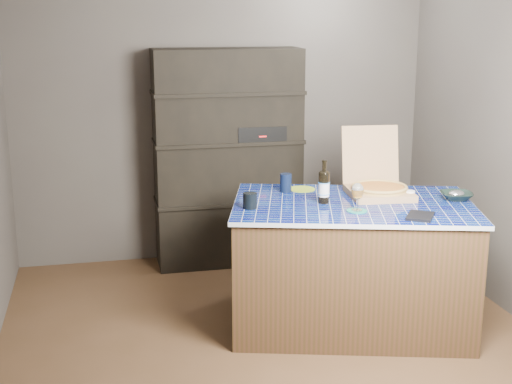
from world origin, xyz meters
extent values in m
plane|color=#533723|center=(0.00, 0.00, 0.00)|extent=(3.50, 3.50, 0.00)
plane|color=#4E4A44|center=(0.00, 1.75, 1.25)|extent=(3.50, 0.00, 3.50)
plane|color=#4E4A44|center=(0.00, -1.75, 1.25)|extent=(3.50, 0.00, 3.50)
cube|color=black|center=(0.00, 1.53, 0.90)|extent=(1.20, 0.40, 1.80)
cube|color=black|center=(0.25, 1.48, 1.12)|extent=(0.40, 0.32, 0.12)
cube|color=#472B1B|center=(0.58, 0.10, 0.42)|extent=(1.73, 1.33, 0.83)
cube|color=#050D53|center=(0.58, 0.10, 0.85)|extent=(1.78, 1.38, 0.03)
cube|color=#A17453|center=(0.81, 0.22, 0.88)|extent=(0.44, 0.44, 0.05)
cube|color=#A17453|center=(0.83, 0.46, 1.11)|extent=(0.41, 0.13, 0.40)
cylinder|color=#A88646|center=(0.81, 0.22, 0.91)|extent=(0.38, 0.38, 0.01)
cylinder|color=maroon|center=(0.81, 0.22, 0.92)|extent=(0.33, 0.33, 0.01)
torus|color=#A88646|center=(0.81, 0.22, 0.93)|extent=(0.38, 0.38, 0.02)
cylinder|color=black|center=(0.38, 0.13, 0.96)|extent=(0.07, 0.07, 0.20)
ellipsoid|color=black|center=(0.38, 0.13, 1.06)|extent=(0.07, 0.07, 0.04)
cylinder|color=black|center=(0.38, 0.13, 1.11)|extent=(0.03, 0.03, 0.08)
cylinder|color=silver|center=(0.38, 0.13, 0.95)|extent=(0.07, 0.07, 0.09)
cylinder|color=#3F88D6|center=(0.38, 0.13, 0.92)|extent=(0.08, 0.08, 0.01)
cylinder|color=#3F88D6|center=(0.38, 0.13, 1.00)|extent=(0.08, 0.08, 0.01)
cylinder|color=#177766|center=(0.53, -0.11, 0.86)|extent=(0.13, 0.13, 0.01)
cylinder|color=white|center=(0.53, -0.11, 0.87)|extent=(0.07, 0.07, 0.00)
cylinder|color=white|center=(0.53, -0.11, 0.91)|extent=(0.01, 0.01, 0.07)
ellipsoid|color=white|center=(0.53, -0.11, 0.99)|extent=(0.08, 0.08, 0.11)
cylinder|color=orange|center=(0.53, -0.11, 0.98)|extent=(0.07, 0.07, 0.05)
cylinder|color=white|center=(0.53, -0.11, 1.01)|extent=(0.07, 0.07, 0.02)
cylinder|color=black|center=(-0.11, 0.11, 0.91)|extent=(0.09, 0.09, 0.10)
cube|color=black|center=(0.86, -0.32, 0.87)|extent=(0.24, 0.26, 0.02)
imported|color=black|center=(1.28, 0.02, 0.89)|extent=(0.25, 0.25, 0.05)
ellipsoid|color=silver|center=(1.28, 0.02, 0.90)|extent=(0.11, 0.09, 0.05)
cylinder|color=white|center=(0.98, 0.11, 0.89)|extent=(0.07, 0.07, 0.06)
cylinder|color=black|center=(0.22, 0.48, 0.93)|extent=(0.08, 0.08, 0.13)
cylinder|color=#A0C029|center=(0.35, 0.52, 0.86)|extent=(0.19, 0.19, 0.01)
camera|label=1|loc=(-1.03, -4.19, 2.08)|focal=50.00mm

